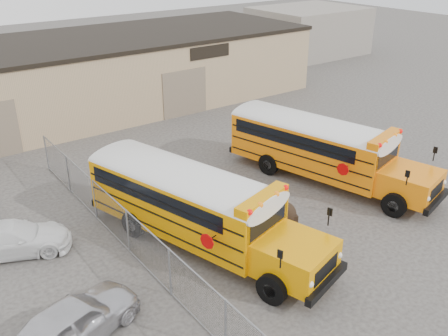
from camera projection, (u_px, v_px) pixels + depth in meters
ground at (303, 235)px, 19.57m from camera, size 120.00×120.00×0.00m
warehouse at (93, 73)px, 33.18m from camera, size 30.20×10.20×4.67m
chainlink_fence at (128, 231)px, 18.17m from camera, size 0.07×18.07×1.81m
distant_building_right at (308, 31)px, 49.04m from camera, size 10.00×8.00×4.40m
school_bus_left at (88, 159)px, 21.95m from camera, size 5.17×10.55×3.00m
school_bus_right at (221, 117)px, 27.10m from camera, size 4.84×10.54×3.00m
tarp_bundle at (284, 217)px, 19.49m from camera, size 1.12×1.07×1.33m
car_silver at (74, 322)px, 14.18m from camera, size 4.48×2.92×1.42m
car_white at (11, 239)px, 18.24m from camera, size 4.57×3.17×1.23m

